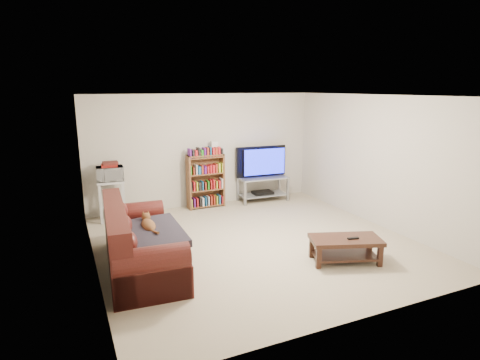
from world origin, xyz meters
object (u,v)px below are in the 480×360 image
coffee_table (345,245)px  tv_stand (263,185)px  sofa (136,247)px  bookshelf (206,180)px

coffee_table → tv_stand: 3.43m
sofa → tv_stand: bearing=40.4°
tv_stand → bookshelf: (-1.34, 0.06, 0.22)m
tv_stand → coffee_table: bearing=-93.7°
sofa → coffee_table: size_ratio=1.99×
tv_stand → bookshelf: 1.36m
coffee_table → bookshelf: 3.61m
coffee_table → bookshelf: bookshelf is taller
sofa → bookshelf: size_ratio=1.97×
coffee_table → tv_stand: bearing=103.3°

